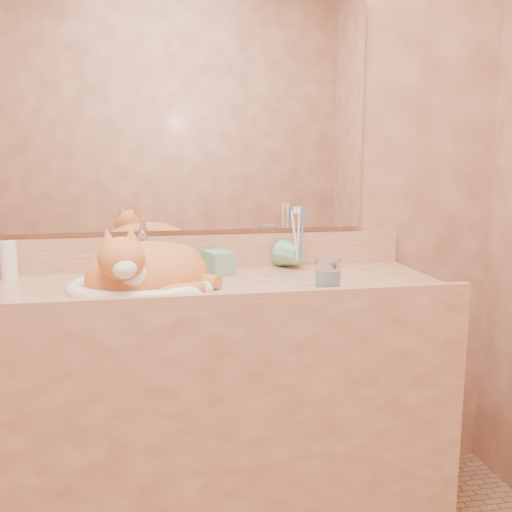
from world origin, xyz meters
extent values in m
cube|color=#905641|center=(0.00, 1.00, 1.25)|extent=(2.40, 0.02, 2.50)
cube|color=white|center=(0.00, 0.99, 1.39)|extent=(1.30, 0.02, 0.80)
imported|color=#6DAE8D|center=(0.12, 0.83, 0.93)|extent=(0.10, 0.10, 0.17)
imported|color=#6DAE8D|center=(0.39, 0.88, 0.90)|extent=(0.13, 0.13, 0.09)
cylinder|color=white|center=(0.39, 0.54, 0.85)|extent=(0.10, 0.10, 0.01)
cylinder|color=silver|center=(0.39, 0.54, 0.90)|extent=(0.08, 0.08, 0.09)
cylinder|color=white|center=(-0.58, 0.91, 0.91)|extent=(0.05, 0.05, 0.13)
camera|label=1|loc=(-0.12, -1.04, 1.25)|focal=40.00mm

